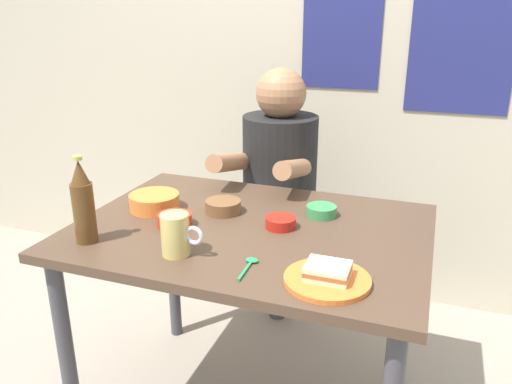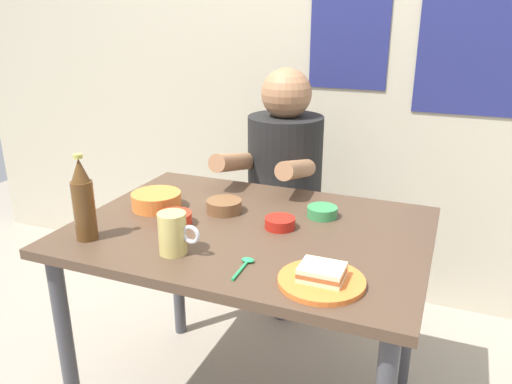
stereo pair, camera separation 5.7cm
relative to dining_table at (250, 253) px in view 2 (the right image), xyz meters
name	(u,v)px [view 2 (the right image)]	position (x,y,z in m)	size (l,w,h in m)	color
wall_back	(338,30)	(0.00, 1.05, 0.65)	(4.40, 0.09, 2.60)	#BCB299
dining_table	(250,253)	(0.00, 0.00, 0.00)	(1.10, 0.80, 0.74)	#4C3828
stool	(283,250)	(-0.10, 0.63, -0.30)	(0.34, 0.34, 0.45)	#4C4C51
person_seated	(284,164)	(-0.10, 0.62, 0.12)	(0.33, 0.56, 0.72)	black
plate_orange	(321,281)	(0.30, -0.26, 0.10)	(0.22, 0.22, 0.01)	orange
sandwich	(322,272)	(0.30, -0.26, 0.13)	(0.11, 0.09, 0.04)	beige
beer_mug	(173,233)	(-0.13, -0.25, 0.15)	(0.13, 0.08, 0.12)	#D1BC66
beer_bottle	(83,201)	(-0.42, -0.26, 0.21)	(0.06, 0.06, 0.26)	#593819
sambal_bowl_red	(280,222)	(0.09, 0.03, 0.11)	(0.10, 0.10, 0.03)	#B21E14
sauce_bowl_chili	(175,218)	(-0.23, -0.07, 0.12)	(0.11, 0.11, 0.04)	red
dip_bowl_green	(322,211)	(0.19, 0.17, 0.11)	(0.10, 0.10, 0.03)	#388C4C
condiment_bowl_brown	(224,205)	(-0.13, 0.08, 0.12)	(0.12, 0.12, 0.04)	brown
soup_bowl_orange	(156,200)	(-0.36, 0.03, 0.12)	(0.17, 0.17, 0.05)	orange
spoon	(245,264)	(0.09, -0.25, 0.10)	(0.04, 0.12, 0.01)	#26A559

